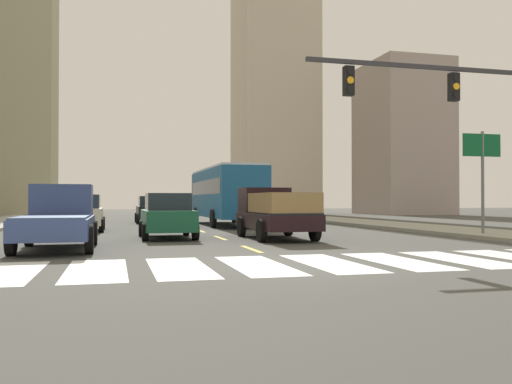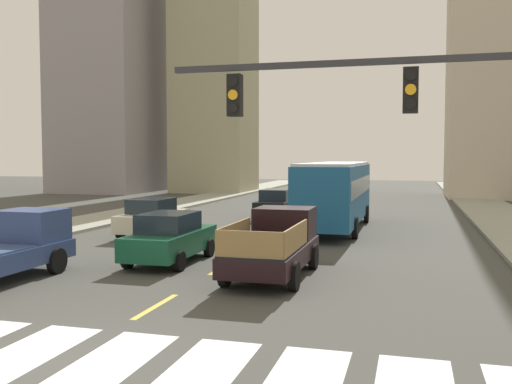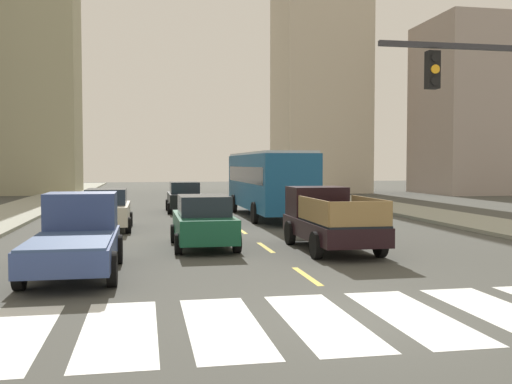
{
  "view_description": "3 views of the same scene",
  "coord_description": "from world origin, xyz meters",
  "views": [
    {
      "loc": [
        -3.93,
        -11.89,
        1.45
      ],
      "look_at": [
        2.4,
        12.79,
        1.84
      ],
      "focal_mm": 38.55,
      "sensor_mm": 36.0,
      "label": 1
    },
    {
      "loc": [
        5.95,
        -8.49,
        3.63
      ],
      "look_at": [
        -1.23,
        17.66,
        1.93
      ],
      "focal_mm": 40.04,
      "sensor_mm": 36.0,
      "label": 2
    },
    {
      "loc": [
        -3.87,
        -9.79,
        2.75
      ],
      "look_at": [
        -0.32,
        8.99,
        1.83
      ],
      "focal_mm": 41.25,
      "sensor_mm": 36.0,
      "label": 3
    }
  ],
  "objects": [
    {
      "name": "sedan_near_right",
      "position": [
        -5.44,
        15.19,
        0.86
      ],
      "size": [
        2.02,
        4.4,
        1.72
      ],
      "rotation": [
        0.0,
        0.0,
        0.01
      ],
      "color": "beige",
      "rests_on": "ground"
    },
    {
      "name": "crosswalk_stripe_4",
      "position": [
        -0.86,
        0.0,
        0.0
      ],
      "size": [
        1.23,
        3.95,
        0.01
      ],
      "primitive_type": "cube",
      "color": "white",
      "rests_on": "ground"
    },
    {
      "name": "lane_dash_3",
      "position": [
        0.0,
        19.0,
        0.0
      ],
      "size": [
        0.16,
        2.4,
        0.01
      ],
      "primitive_type": "cube",
      "color": "#E0C544",
      "rests_on": "ground"
    },
    {
      "name": "pickup_dark",
      "position": [
        -5.59,
        5.65,
        0.92
      ],
      "size": [
        2.18,
        5.2,
        1.96
      ],
      "rotation": [
        0.0,
        0.0,
        0.06
      ],
      "color": "navy",
      "rests_on": "ground"
    },
    {
      "name": "lane_dash_6",
      "position": [
        0.0,
        34.0,
        0.0
      ],
      "size": [
        0.16,
        2.4,
        0.01
      ],
      "primitive_type": "cube",
      "color": "#E0C544",
      "rests_on": "ground"
    },
    {
      "name": "pickup_stakebed",
      "position": [
        1.94,
        8.43,
        0.94
      ],
      "size": [
        2.18,
        5.2,
        1.96
      ],
      "rotation": [
        0.0,
        0.0,
        -0.05
      ],
      "color": "black",
      "rests_on": "ground"
    },
    {
      "name": "crosswalk_stripe_3",
      "position": [
        -2.59,
        0.0,
        0.0
      ],
      "size": [
        1.23,
        3.95,
        0.01
      ],
      "primitive_type": "cube",
      "color": "white",
      "rests_on": "ground"
    },
    {
      "name": "lane_dash_4",
      "position": [
        0.0,
        24.0,
        0.0
      ],
      "size": [
        0.16,
        2.4,
        0.01
      ],
      "primitive_type": "cube",
      "color": "#E0C544",
      "rests_on": "ground"
    },
    {
      "name": "block_mid_left",
      "position": [
        -13.56,
        46.69,
        15.18
      ],
      "size": [
        7.41,
        7.06,
        30.36
      ],
      "primitive_type": "cube",
      "color": "tan",
      "rests_on": "ground"
    },
    {
      "name": "lane_dash_5",
      "position": [
        0.0,
        29.0,
        0.0
      ],
      "size": [
        0.16,
        2.4,
        0.01
      ],
      "primitive_type": "cube",
      "color": "#E0C544",
      "rests_on": "ground"
    },
    {
      "name": "crosswalk_stripe_5",
      "position": [
        0.86,
        0.0,
        0.0
      ],
      "size": [
        1.23,
        3.95,
        0.01
      ],
      "primitive_type": "cube",
      "color": "white",
      "rests_on": "ground"
    },
    {
      "name": "city_bus",
      "position": [
        2.31,
        19.65,
        1.95
      ],
      "size": [
        2.72,
        10.8,
        3.32
      ],
      "rotation": [
        0.0,
        0.0,
        -0.02
      ],
      "color": "#1A5688",
      "rests_on": "ground"
    },
    {
      "name": "lane_dash_2",
      "position": [
        0.0,
        14.0,
        0.0
      ],
      "size": [
        0.16,
        2.4,
        0.01
      ],
      "primitive_type": "cube",
      "color": "#E0C544",
      "rests_on": "ground"
    },
    {
      "name": "lane_dash_7",
      "position": [
        0.0,
        39.0,
        0.0
      ],
      "size": [
        0.16,
        2.4,
        0.01
      ],
      "primitive_type": "cube",
      "color": "#E0C544",
      "rests_on": "ground"
    },
    {
      "name": "crosswalk_stripe_2",
      "position": [
        -4.31,
        0.0,
        0.0
      ],
      "size": [
        1.23,
        3.95,
        0.01
      ],
      "primitive_type": "cube",
      "color": "white",
      "rests_on": "ground"
    },
    {
      "name": "sedan_mid",
      "position": [
        -1.67,
        23.88,
        0.86
      ],
      "size": [
        2.02,
        4.4,
        1.72
      ],
      "rotation": [
        0.0,
        0.0,
        0.01
      ],
      "color": "black",
      "rests_on": "ground"
    },
    {
      "name": "block_low_left",
      "position": [
        12.91,
        45.71,
        16.16
      ],
      "size": [
        8.07,
        8.28,
        32.33
      ],
      "primitive_type": "cube",
      "color": "beige",
      "rests_on": "ground"
    },
    {
      "name": "lane_dash_0",
      "position": [
        0.0,
        4.0,
        0.0
      ],
      "size": [
        0.16,
        2.4,
        0.01
      ],
      "primitive_type": "cube",
      "color": "#E0C544",
      "rests_on": "ground"
    },
    {
      "name": "block_mid_right",
      "position": [
        25.28,
        40.08,
        7.9
      ],
      "size": [
        7.5,
        8.89,
        15.81
      ],
      "primitive_type": "cube",
      "color": "#A4968E",
      "rests_on": "ground"
    },
    {
      "name": "sedan_far",
      "position": [
        -2.0,
        9.37,
        0.86
      ],
      "size": [
        2.02,
        4.4,
        1.72
      ],
      "rotation": [
        0.0,
        0.0,
        0.01
      ],
      "color": "#145337",
      "rests_on": "ground"
    },
    {
      "name": "lane_dash_1",
      "position": [
        0.0,
        9.0,
        0.0
      ],
      "size": [
        0.16,
        2.4,
        0.01
      ],
      "primitive_type": "cube",
      "color": "#E0C544",
      "rests_on": "ground"
    },
    {
      "name": "crosswalk_stripe_1",
      "position": [
        -6.04,
        0.0,
        0.0
      ],
      "size": [
        1.23,
        3.95,
        0.01
      ],
      "primitive_type": "cube",
      "color": "white",
      "rests_on": "ground"
    },
    {
      "name": "crosswalk_stripe_6",
      "position": [
        2.59,
        0.0,
        0.0
      ],
      "size": [
        1.23,
        3.95,
        0.01
      ],
      "primitive_type": "cube",
      "color": "white",
      "rests_on": "ground"
    },
    {
      "name": "ground_plane",
      "position": [
        0.0,
        0.0,
        0.0
      ],
      "size": [
        160.0,
        160.0,
        0.0
      ],
      "primitive_type": "plane",
      "color": "#43443E"
    },
    {
      "name": "sidewalk_right",
      "position": [
        11.02,
        18.0,
        0.07
      ],
      "size": [
        3.79,
        110.0,
        0.15
      ],
      "primitive_type": "cube",
      "color": "gray",
      "rests_on": "ground"
    }
  ]
}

